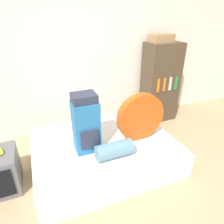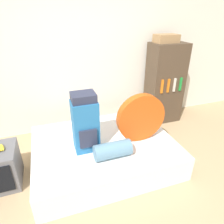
% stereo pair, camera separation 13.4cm
% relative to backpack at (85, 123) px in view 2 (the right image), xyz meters
% --- Properties ---
extents(ground_plane, '(16.00, 16.00, 0.00)m').
position_rel_backpack_xyz_m(ground_plane, '(0.35, -0.63, -0.75)').
color(ground_plane, tan).
extents(wall_back, '(8.00, 0.05, 2.60)m').
position_rel_backpack_xyz_m(wall_back, '(0.35, 1.27, 0.55)').
color(wall_back, silver).
rests_on(wall_back, ground_plane).
extents(bed, '(1.97, 1.50, 0.36)m').
position_rel_backpack_xyz_m(bed, '(0.26, 0.07, -0.57)').
color(bed, white).
rests_on(bed, ground_plane).
extents(backpack, '(0.32, 0.30, 0.79)m').
position_rel_backpack_xyz_m(backpack, '(0.00, 0.00, 0.00)').
color(backpack, '#23669E').
rests_on(backpack, bed).
extents(tent_bag, '(0.69, 0.11, 0.69)m').
position_rel_backpack_xyz_m(tent_bag, '(0.77, -0.04, -0.04)').
color(tent_bag, '#D14C14').
rests_on(tent_bag, bed).
extents(sleeping_roll, '(0.47, 0.21, 0.21)m').
position_rel_backpack_xyz_m(sleeping_roll, '(0.27, -0.29, -0.28)').
color(sleeping_roll, '#5B849E').
rests_on(sleeping_roll, bed).
extents(banana_bunch, '(0.12, 0.16, 0.04)m').
position_rel_backpack_xyz_m(banana_bunch, '(-1.05, 0.11, -0.21)').
color(banana_bunch, yellow).
rests_on(banana_bunch, television).
extents(bookshelf, '(0.66, 0.45, 1.53)m').
position_rel_backpack_xyz_m(bookshelf, '(1.77, 0.96, 0.02)').
color(bookshelf, '#473828').
rests_on(bookshelf, ground_plane).
extents(cardboard_box, '(0.40, 0.27, 0.14)m').
position_rel_backpack_xyz_m(cardboard_box, '(1.71, 0.99, 0.85)').
color(cardboard_box, '#99754C').
rests_on(cardboard_box, bookshelf).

